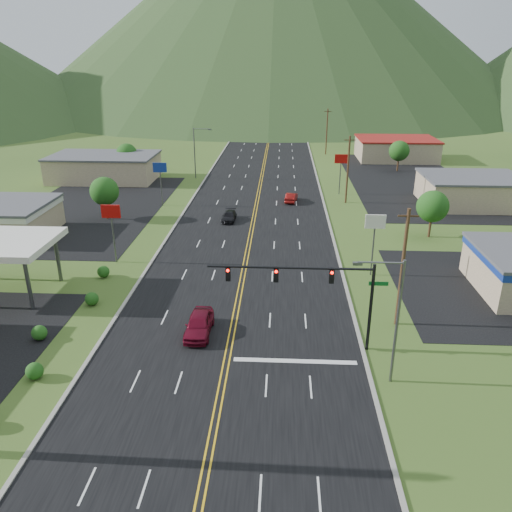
{
  "coord_description": "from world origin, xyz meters",
  "views": [
    {
      "loc": [
        3.8,
        -19.04,
        20.78
      ],
      "look_at": [
        1.64,
        21.35,
        4.5
      ],
      "focal_mm": 35.0,
      "sensor_mm": 36.0,
      "label": 1
    }
  ],
  "objects_px": {
    "streetlight_east": "(393,314)",
    "streetlight_west": "(196,150)",
    "car_dark_mid": "(229,217)",
    "traffic_signal": "(317,284)",
    "car_red_far": "(291,198)",
    "car_red_near": "(199,324)"
  },
  "relations": [
    {
      "from": "streetlight_west",
      "to": "car_red_far",
      "type": "relative_size",
      "value": 2.13
    },
    {
      "from": "traffic_signal",
      "to": "car_dark_mid",
      "type": "xyz_separation_m",
      "value": [
        -9.74,
        31.03,
        -4.72
      ]
    },
    {
      "from": "traffic_signal",
      "to": "car_red_near",
      "type": "distance_m",
      "value": 10.25
    },
    {
      "from": "streetlight_east",
      "to": "car_dark_mid",
      "type": "xyz_separation_m",
      "value": [
        -14.44,
        35.03,
        -4.57
      ]
    },
    {
      "from": "streetlight_west",
      "to": "car_dark_mid",
      "type": "xyz_separation_m",
      "value": [
        8.42,
        -24.97,
        -4.57
      ]
    },
    {
      "from": "car_red_near",
      "to": "car_dark_mid",
      "type": "xyz_separation_m",
      "value": [
        -0.66,
        29.48,
        -0.23
      ]
    },
    {
      "from": "streetlight_east",
      "to": "car_red_near",
      "type": "distance_m",
      "value": 15.47
    },
    {
      "from": "streetlight_east",
      "to": "car_red_far",
      "type": "distance_m",
      "value": 45.53
    },
    {
      "from": "streetlight_west",
      "to": "car_red_far",
      "type": "distance_m",
      "value": 23.1
    },
    {
      "from": "traffic_signal",
      "to": "streetlight_east",
      "type": "height_order",
      "value": "streetlight_east"
    },
    {
      "from": "car_red_far",
      "to": "car_red_near",
      "type": "bearing_deg",
      "value": 87.31
    },
    {
      "from": "car_dark_mid",
      "to": "traffic_signal",
      "type": "bearing_deg",
      "value": -71.06
    },
    {
      "from": "car_red_near",
      "to": "car_red_far",
      "type": "height_order",
      "value": "car_red_near"
    },
    {
      "from": "car_red_near",
      "to": "car_dark_mid",
      "type": "distance_m",
      "value": 29.49
    },
    {
      "from": "car_dark_mid",
      "to": "car_red_far",
      "type": "bearing_deg",
      "value": 50.86
    },
    {
      "from": "traffic_signal",
      "to": "car_dark_mid",
      "type": "relative_size",
      "value": 3.1
    },
    {
      "from": "traffic_signal",
      "to": "streetlight_east",
      "type": "relative_size",
      "value": 1.46
    },
    {
      "from": "streetlight_west",
      "to": "car_red_far",
      "type": "bearing_deg",
      "value": -41.73
    },
    {
      "from": "streetlight_east",
      "to": "streetlight_west",
      "type": "height_order",
      "value": "same"
    },
    {
      "from": "car_dark_mid",
      "to": "streetlight_west",
      "type": "bearing_deg",
      "value": 110.15
    },
    {
      "from": "traffic_signal",
      "to": "streetlight_east",
      "type": "bearing_deg",
      "value": -40.39
    },
    {
      "from": "streetlight_west",
      "to": "car_red_near",
      "type": "relative_size",
      "value": 1.82
    }
  ]
}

